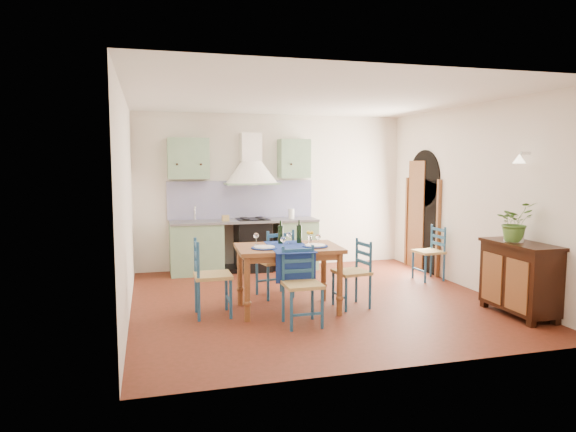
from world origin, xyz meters
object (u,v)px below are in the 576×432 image
object	(u,v)px
dining_table	(289,254)
potted_plant	(515,222)
chair_near	(302,285)
sideboard	(519,276)

from	to	relation	value
dining_table	potted_plant	size ratio (longest dim) A/B	2.75
chair_near	sideboard	bearing A→B (deg)	-7.67
dining_table	sideboard	bearing A→B (deg)	-19.68
dining_table	sideboard	size ratio (longest dim) A/B	1.31
potted_plant	sideboard	bearing A→B (deg)	-64.28
potted_plant	chair_near	bearing A→B (deg)	173.94
dining_table	chair_near	bearing A→B (deg)	-90.57
dining_table	potted_plant	distance (m)	2.89
dining_table	potted_plant	bearing A→B (deg)	-18.38
dining_table	chair_near	world-z (taller)	dining_table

